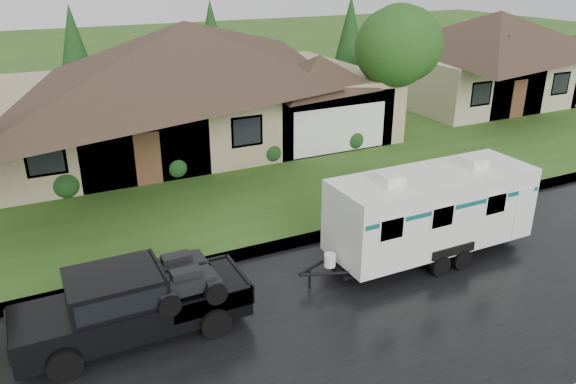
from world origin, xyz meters
name	(u,v)px	position (x,y,z in m)	size (l,w,h in m)	color
ground	(277,292)	(0.00, 0.00, 0.00)	(140.00, 140.00, 0.00)	#305319
road	(313,333)	(0.00, -2.00, 0.01)	(140.00, 8.00, 0.01)	black
curb	(246,253)	(0.00, 2.25, 0.07)	(140.00, 0.50, 0.15)	gray
lawn	(146,141)	(0.00, 15.00, 0.07)	(140.00, 26.00, 0.15)	#305319
house_main	(194,69)	(2.29, 13.84, 3.59)	(19.44, 10.80, 6.90)	gray
house_neighbor	(501,46)	(22.27, 14.34, 3.32)	(15.12, 9.72, 6.45)	#BBAF8B
tree_right_green	(397,45)	(10.88, 9.88, 4.63)	(3.90, 3.90, 6.45)	#382B1E
shrub_row	(225,158)	(2.00, 9.30, 0.65)	(13.60, 1.00, 1.00)	#143814
pickup_truck	(129,302)	(-3.90, -0.20, 0.95)	(5.30, 2.01, 1.77)	black
travel_trailer	(431,209)	(4.90, -0.20, 1.55)	(6.53, 2.30, 2.93)	white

